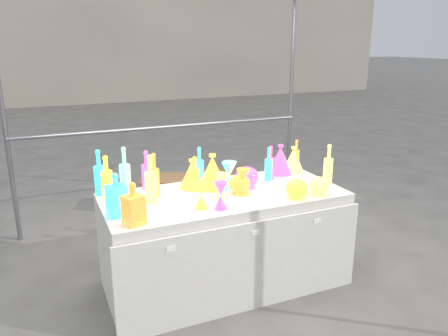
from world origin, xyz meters
name	(u,v)px	position (x,y,z in m)	size (l,w,h in m)	color
ground	(224,282)	(0.00, 0.00, 0.00)	(80.00, 80.00, 0.00)	slate
display_table	(224,240)	(0.00, -0.01, 0.37)	(1.84, 0.83, 0.75)	silver
background_building	(173,9)	(4.00, 14.00, 3.00)	(14.00, 6.00, 6.00)	#A69D8A
cardboard_box_closed	(166,194)	(0.02, 1.69, 0.19)	(0.53, 0.39, 0.39)	olive
cardboard_box_flat	(211,176)	(0.93, 2.59, 0.03)	(0.67, 0.48, 0.06)	olive
bottle_0	(107,176)	(-0.81, 0.28, 0.91)	(0.08, 0.08, 0.31)	#CC4E13
bottle_1	(99,172)	(-0.85, 0.35, 0.92)	(0.08, 0.08, 0.35)	#1A9321
bottle_2	(154,175)	(-0.49, 0.15, 0.91)	(0.07, 0.07, 0.33)	#F9A81A
bottle_3	(147,170)	(-0.50, 0.35, 0.90)	(0.08, 0.08, 0.30)	blue
bottle_4	(151,179)	(-0.54, 0.04, 0.93)	(0.08, 0.08, 0.35)	#116D70
bottle_5	(125,171)	(-0.68, 0.26, 0.93)	(0.08, 0.08, 0.37)	#A32058
bottle_6	(195,174)	(-0.18, 0.14, 0.89)	(0.07, 0.07, 0.27)	#CC4E13
bottle_7	(199,165)	(-0.08, 0.30, 0.90)	(0.07, 0.07, 0.30)	#1A9321
decanter_1	(133,203)	(-0.74, -0.30, 0.89)	(0.11, 0.11, 0.28)	#F9A81A
decanter_2	(116,194)	(-0.81, -0.11, 0.90)	(0.12, 0.12, 0.29)	#1A9321
hourglass_0	(243,182)	(0.12, -0.08, 0.85)	(0.10, 0.10, 0.20)	#F9A81A
hourglass_1	(221,196)	(-0.15, -0.28, 0.85)	(0.10, 0.10, 0.19)	blue
hourglass_2	(222,187)	(-0.07, -0.11, 0.85)	(0.10, 0.10, 0.20)	#116D70
hourglass_3	(229,176)	(0.07, 0.07, 0.86)	(0.11, 0.11, 0.22)	#A32058
hourglass_4	(201,195)	(-0.26, -0.21, 0.84)	(0.09, 0.09, 0.19)	#CC4E13
hourglass_5	(229,176)	(0.07, 0.07, 0.86)	(0.11, 0.11, 0.22)	#1A9321
globe_0	(297,190)	(0.44, -0.30, 0.81)	(0.16, 0.16, 0.13)	#CC4E13
globe_1	(319,187)	(0.63, -0.30, 0.81)	(0.15, 0.15, 0.12)	#116D70
globe_2	(240,185)	(0.11, -0.04, 0.81)	(0.16, 0.16, 0.13)	#F9A81A
globe_3	(247,178)	(0.22, 0.06, 0.82)	(0.18, 0.18, 0.15)	blue
lampshade_0	(212,171)	(-0.03, 0.15, 0.89)	(0.23, 0.23, 0.27)	#CBE02F
lampshade_1	(192,174)	(-0.17, 0.22, 0.87)	(0.19, 0.19, 0.23)	#CBE02F
lampshade_2	(280,159)	(0.65, 0.28, 0.88)	(0.22, 0.22, 0.26)	blue
lampshade_3	(293,159)	(0.78, 0.28, 0.86)	(0.19, 0.19, 0.23)	#116D70
bottle_8	(268,164)	(0.46, 0.15, 0.89)	(0.06, 0.06, 0.28)	#1A9321
bottle_9	(296,154)	(0.86, 0.36, 0.88)	(0.06, 0.06, 0.26)	#F9A81A
bottle_10	(270,163)	(0.49, 0.17, 0.89)	(0.06, 0.06, 0.28)	blue
bottle_11	(328,164)	(0.86, -0.11, 0.91)	(0.07, 0.07, 0.32)	#116D70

